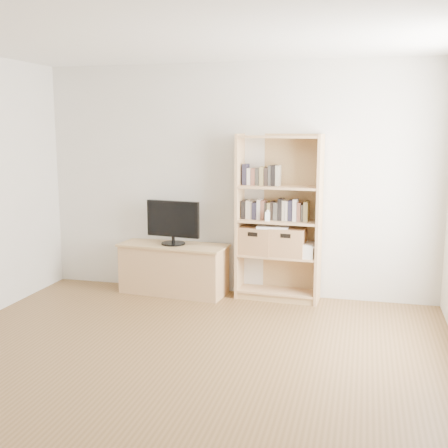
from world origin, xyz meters
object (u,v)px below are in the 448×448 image
(tv_stand, at_px, (174,270))
(television, at_px, (173,223))
(baby_monitor, at_px, (267,216))
(bookshelf, at_px, (279,218))
(laptop, at_px, (273,227))
(basket_left, at_px, (257,240))
(basket_right, at_px, (288,242))

(tv_stand, distance_m, television, 0.55)
(television, height_order, baby_monitor, television)
(tv_stand, relative_size, bookshelf, 0.66)
(tv_stand, bearing_deg, laptop, 7.63)
(baby_monitor, distance_m, basket_left, 0.33)
(basket_right, bearing_deg, baby_monitor, -155.77)
(basket_left, height_order, laptop, laptop)
(basket_right, bearing_deg, basket_left, 179.89)
(laptop, bearing_deg, tv_stand, 178.21)
(tv_stand, bearing_deg, television, 0.00)
(television, relative_size, baby_monitor, 6.28)
(television, distance_m, basket_left, 0.97)
(baby_monitor, height_order, basket_right, baby_monitor)
(bookshelf, xyz_separation_m, baby_monitor, (-0.11, -0.10, 0.03))
(bookshelf, relative_size, baby_monitor, 17.93)
(television, relative_size, basket_left, 1.75)
(bookshelf, relative_size, basket_left, 5.00)
(bookshelf, xyz_separation_m, basket_left, (-0.24, 0.01, -0.26))
(tv_stand, distance_m, baby_monitor, 1.28)
(tv_stand, height_order, basket_right, basket_right)
(bookshelf, xyz_separation_m, basket_right, (0.11, -0.01, -0.25))
(basket_left, distance_m, basket_right, 0.36)
(tv_stand, xyz_separation_m, baby_monitor, (1.09, -0.03, 0.67))
(basket_right, relative_size, laptop, 1.08)
(basket_left, xyz_separation_m, laptop, (0.19, -0.03, 0.16))
(basket_left, distance_m, laptop, 0.25)
(bookshelf, distance_m, basket_left, 0.35)
(baby_monitor, bearing_deg, tv_stand, 168.15)
(television, bearing_deg, laptop, 9.81)
(baby_monitor, relative_size, laptop, 0.30)
(basket_right, xyz_separation_m, laptop, (-0.17, -0.01, 0.16))
(bookshelf, bearing_deg, laptop, -156.18)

